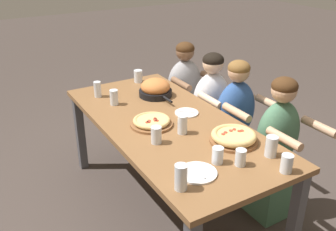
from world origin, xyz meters
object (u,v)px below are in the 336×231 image
drinking_glass_b (182,126)px  drinking_glass_f (241,158)px  drinking_glass_h (156,135)px  drinking_glass_i (181,178)px  drinking_glass_j (98,90)px  drinking_glass_c (271,147)px  drinking_glass_e (138,77)px  pizza_board_main (152,122)px  pizza_board_second (234,137)px  empty_plate_a (187,113)px  diner_far_midright (275,155)px  empty_plate_b (197,173)px  diner_far_left (184,100)px  drinking_glass_a (114,97)px  drinking_glass_d (287,164)px  drinking_glass_g (218,156)px  diner_far_midleft (211,116)px  diner_far_center (234,130)px  skillet_bowl (155,89)px

drinking_glass_b → drinking_glass_f: drinking_glass_b is taller
drinking_glass_h → drinking_glass_i: drinking_glass_i is taller
drinking_glass_j → drinking_glass_f: bearing=13.4°
drinking_glass_c → drinking_glass_e: drinking_glass_c is taller
pizza_board_main → pizza_board_second: 0.60m
drinking_glass_i → pizza_board_second: bearing=114.3°
pizza_board_second → empty_plate_a: bearing=-177.2°
pizza_board_second → diner_far_midright: (-0.03, 0.46, -0.30)m
empty_plate_b → drinking_glass_e: bearing=165.9°
diner_far_left → drinking_glass_a: bearing=20.3°
diner_far_left → drinking_glass_d: bearing=76.2°
pizza_board_main → drinking_glass_d: size_ratio=2.79×
empty_plate_b → drinking_glass_h: (-0.43, -0.03, 0.05)m
drinking_glass_i → drinking_glass_h: bearing=165.6°
diner_far_left → drinking_glass_i: bearing=56.5°
drinking_glass_g → diner_far_left: size_ratio=0.09×
drinking_glass_b → drinking_glass_d: 0.74m
pizza_board_main → drinking_glass_j: 0.72m
diner_far_midleft → diner_far_center: 0.34m
drinking_glass_e → drinking_glass_g: (1.49, -0.22, -0.00)m
empty_plate_b → drinking_glass_g: (-0.04, 0.17, 0.04)m
drinking_glass_a → diner_far_midleft: bearing=82.4°
pizza_board_second → drinking_glass_i: drinking_glass_i is taller
diner_far_midleft → diner_far_midright: diner_far_midright is taller
drinking_glass_c → diner_far_center: size_ratio=0.12×
drinking_glass_j → diner_far_midright: diner_far_midright is taller
drinking_glass_a → diner_far_center: size_ratio=0.11×
drinking_glass_g → empty_plate_a: bearing=161.8°
drinking_glass_c → drinking_glass_e: bearing=-175.9°
drinking_glass_a → diner_far_midright: diner_far_midright is taller
empty_plate_a → drinking_glass_i: (0.78, -0.55, 0.06)m
pizza_board_main → empty_plate_a: bearing=96.2°
drinking_glass_h → drinking_glass_b: bearing=97.1°
empty_plate_a → drinking_glass_e: 0.82m
empty_plate_a → drinking_glass_b: bearing=-38.5°
drinking_glass_b → drinking_glass_i: (0.53, -0.35, 0.01)m
pizza_board_main → pizza_board_second: size_ratio=0.97×
pizza_board_second → drinking_glass_h: (-0.25, -0.44, 0.02)m
drinking_glass_h → skillet_bowl: bearing=151.6°
empty_plate_b → diner_far_left: (-1.48, 0.87, -0.28)m
diner_far_midleft → empty_plate_a: bearing=34.0°
pizza_board_main → diner_far_left: bearing=135.0°
pizza_board_main → drinking_glass_f: (0.73, 0.20, 0.02)m
drinking_glass_h → empty_plate_b: bearing=3.8°
empty_plate_b → diner_far_left: bearing=149.5°
empty_plate_a → drinking_glass_j: (-0.67, -0.46, 0.05)m
empty_plate_b → drinking_glass_i: (0.07, -0.16, 0.06)m
drinking_glass_i → diner_far_left: diner_far_left is taller
drinking_glass_h → drinking_glass_i: size_ratio=0.78×
drinking_glass_f → pizza_board_second: bearing=148.5°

